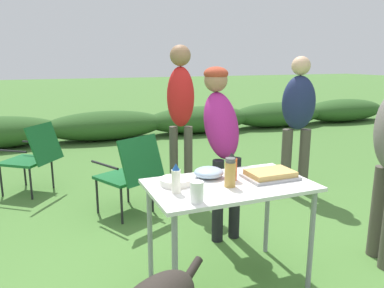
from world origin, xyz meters
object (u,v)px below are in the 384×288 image
object	(u,v)px
mixing_bowl	(209,172)
hot_sauce_bottle	(231,167)
mayo_bottle	(176,179)
camp_chair_near_hedge	(33,155)
plate_stack	(176,181)
standing_person_in_navy_coat	(181,105)
camp_chair_green_behind_table	(131,171)
folding_table	(229,194)
spice_jar	(230,173)
food_tray	(270,175)
standing_person_in_dark_puffer	(221,131)
paper_cup_stack	(197,192)
standing_person_with_beanie	(298,113)

from	to	relation	value
mixing_bowl	hot_sauce_bottle	distance (m)	0.17
mayo_bottle	camp_chair_near_hedge	xyz separation A→B (m)	(-0.88, 2.51, -0.36)
camp_chair_near_hedge	plate_stack	bearing A→B (deg)	-121.87
standing_person_in_navy_coat	camp_chair_green_behind_table	world-z (taller)	standing_person_in_navy_coat
folding_table	mixing_bowl	bearing A→B (deg)	114.90
spice_jar	hot_sauce_bottle	bearing A→B (deg)	58.70
camp_chair_green_behind_table	food_tray	bearing A→B (deg)	-91.11
plate_stack	standing_person_in_dark_puffer	distance (m)	0.89
hot_sauce_bottle	mixing_bowl	bearing A→B (deg)	139.64
mayo_bottle	food_tray	bearing A→B (deg)	2.29
spice_jar	standing_person_in_navy_coat	distance (m)	1.84
food_tray	plate_stack	xyz separation A→B (m)	(-0.66, 0.12, -0.00)
food_tray	folding_table	bearing A→B (deg)	178.47
spice_jar	standing_person_in_dark_puffer	bearing A→B (deg)	67.90
plate_stack	folding_table	bearing A→B (deg)	-17.55
mayo_bottle	standing_person_in_dark_puffer	size ratio (longest dim) A/B	0.13
standing_person_in_navy_coat	camp_chair_near_hedge	distance (m)	1.83
food_tray	camp_chair_green_behind_table	xyz separation A→B (m)	(-0.68, 1.42, -0.30)
paper_cup_stack	mayo_bottle	size ratio (longest dim) A/B	0.67
folding_table	plate_stack	xyz separation A→B (m)	(-0.35, 0.11, 0.10)
spice_jar	camp_chair_green_behind_table	bearing A→B (deg)	102.92
paper_cup_stack	camp_chair_near_hedge	distance (m)	2.89
food_tray	plate_stack	bearing A→B (deg)	169.85
food_tray	spice_jar	size ratio (longest dim) A/B	1.87
camp_chair_near_hedge	mayo_bottle	bearing A→B (deg)	-123.98
food_tray	mayo_bottle	size ratio (longest dim) A/B	1.89
paper_cup_stack	spice_jar	distance (m)	0.36
plate_stack	mayo_bottle	bearing A→B (deg)	-108.07
spice_jar	standing_person_in_navy_coat	size ratio (longest dim) A/B	0.11
folding_table	standing_person_in_dark_puffer	bearing A→B (deg)	68.33
spice_jar	standing_person_in_navy_coat	world-z (taller)	standing_person_in_navy_coat
standing_person_in_navy_coat	plate_stack	bearing A→B (deg)	-89.06
paper_cup_stack	camp_chair_green_behind_table	distance (m)	1.68
food_tray	camp_chair_near_hedge	xyz separation A→B (m)	(-1.59, 2.49, -0.30)
mayo_bottle	standing_person_with_beanie	size ratio (longest dim) A/B	0.12
food_tray	mixing_bowl	distance (m)	0.43
mixing_bowl	spice_jar	bearing A→B (deg)	-77.66
folding_table	plate_stack	size ratio (longest dim) A/B	5.22
standing_person_with_beanie	camp_chair_green_behind_table	xyz separation A→B (m)	(-1.95, 0.05, -0.48)
spice_jar	standing_person_with_beanie	xyz separation A→B (m)	(1.61, 1.42, 0.12)
food_tray	hot_sauce_bottle	xyz separation A→B (m)	(-0.27, 0.07, 0.07)
mayo_bottle	standing_person_with_beanie	bearing A→B (deg)	35.27
mixing_bowl	camp_chair_green_behind_table	size ratio (longest dim) A/B	0.25
standing_person_in_dark_puffer	standing_person_with_beanie	xyz separation A→B (m)	(1.30, 0.66, -0.00)
paper_cup_stack	plate_stack	bearing A→B (deg)	91.70
mixing_bowl	standing_person_with_beanie	xyz separation A→B (m)	(1.66, 1.19, 0.17)
food_tray	camp_chair_near_hedge	distance (m)	2.96
mixing_bowl	standing_person_in_navy_coat	size ratio (longest dim) A/B	0.12
paper_cup_stack	standing_person_in_dark_puffer	world-z (taller)	standing_person_in_dark_puffer
food_tray	standing_person_in_navy_coat	world-z (taller)	standing_person_in_navy_coat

